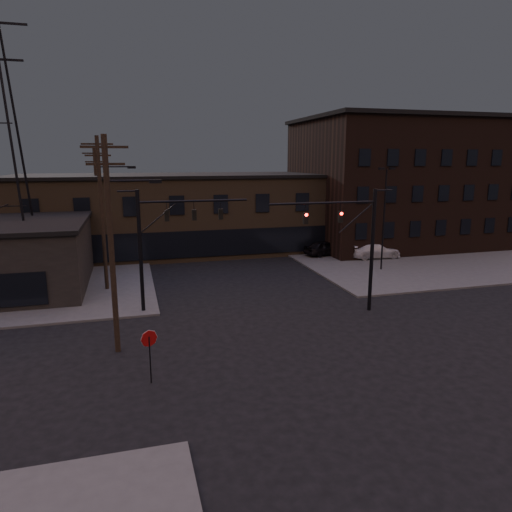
{
  "coord_description": "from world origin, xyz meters",
  "views": [
    {
      "loc": [
        -8.5,
        -21.4,
        9.82
      ],
      "look_at": [
        -0.54,
        7.29,
        3.5
      ],
      "focal_mm": 32.0,
      "sensor_mm": 36.0,
      "label": 1
    }
  ],
  "objects_px": {
    "parked_car_lot_a": "(325,248)",
    "car_crossing": "(191,247)",
    "traffic_signal_far": "(160,236)",
    "traffic_signal_near": "(357,238)",
    "parked_car_lot_b": "(375,250)",
    "stop_sign": "(149,344)"
  },
  "relations": [
    {
      "from": "traffic_signal_far",
      "to": "car_crossing",
      "type": "xyz_separation_m",
      "value": [
        4.24,
        17.65,
        -4.2
      ]
    },
    {
      "from": "parked_car_lot_a",
      "to": "car_crossing",
      "type": "xyz_separation_m",
      "value": [
        -13.13,
        4.54,
        -0.1
      ]
    },
    {
      "from": "traffic_signal_near",
      "to": "parked_car_lot_b",
      "type": "xyz_separation_m",
      "value": [
        9.53,
        13.98,
        -4.03
      ]
    },
    {
      "from": "traffic_signal_near",
      "to": "car_crossing",
      "type": "height_order",
      "value": "traffic_signal_near"
    },
    {
      "from": "stop_sign",
      "to": "traffic_signal_far",
      "type": "bearing_deg",
      "value": 82.68
    },
    {
      "from": "traffic_signal_near",
      "to": "car_crossing",
      "type": "distance_m",
      "value": 22.92
    },
    {
      "from": "traffic_signal_far",
      "to": "car_crossing",
      "type": "distance_m",
      "value": 18.63
    },
    {
      "from": "traffic_signal_far",
      "to": "parked_car_lot_b",
      "type": "height_order",
      "value": "traffic_signal_far"
    },
    {
      "from": "parked_car_lot_a",
      "to": "traffic_signal_far",
      "type": "bearing_deg",
      "value": 113.76
    },
    {
      "from": "stop_sign",
      "to": "parked_car_lot_a",
      "type": "relative_size",
      "value": 0.56
    },
    {
      "from": "traffic_signal_near",
      "to": "car_crossing",
      "type": "bearing_deg",
      "value": 110.33
    },
    {
      "from": "traffic_signal_far",
      "to": "stop_sign",
      "type": "distance_m",
      "value": 10.55
    },
    {
      "from": "parked_car_lot_a",
      "to": "car_crossing",
      "type": "distance_m",
      "value": 13.89
    },
    {
      "from": "traffic_signal_near",
      "to": "stop_sign",
      "type": "distance_m",
      "value": 15.17
    },
    {
      "from": "traffic_signal_far",
      "to": "stop_sign",
      "type": "height_order",
      "value": "traffic_signal_far"
    },
    {
      "from": "traffic_signal_near",
      "to": "traffic_signal_far",
      "type": "relative_size",
      "value": 1.0
    },
    {
      "from": "traffic_signal_near",
      "to": "parked_car_lot_b",
      "type": "distance_m",
      "value": 17.39
    },
    {
      "from": "car_crossing",
      "to": "traffic_signal_far",
      "type": "bearing_deg",
      "value": -102.26
    },
    {
      "from": "parked_car_lot_a",
      "to": "car_crossing",
      "type": "bearing_deg",
      "value": 57.63
    },
    {
      "from": "traffic_signal_far",
      "to": "parked_car_lot_b",
      "type": "xyz_separation_m",
      "value": [
        21.6,
        10.48,
        -4.11
      ]
    },
    {
      "from": "traffic_signal_near",
      "to": "traffic_signal_far",
      "type": "height_order",
      "value": "same"
    },
    {
      "from": "stop_sign",
      "to": "parked_car_lot_b",
      "type": "bearing_deg",
      "value": 41.81
    }
  ]
}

